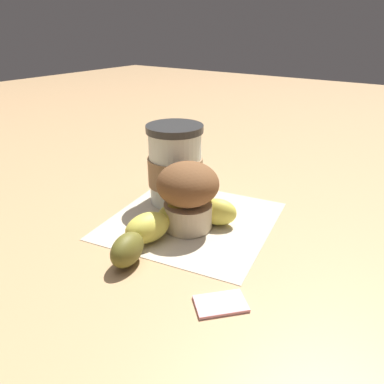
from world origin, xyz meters
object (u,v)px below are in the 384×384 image
(muffin, at_px, (188,193))
(banana, at_px, (169,224))
(coffee_cup, at_px, (175,166))
(sugar_packet, at_px, (221,302))

(muffin, height_order, banana, muffin)
(coffee_cup, xyz_separation_m, banana, (0.06, -0.09, -0.04))
(banana, relative_size, sugar_packet, 3.74)
(coffee_cup, bearing_deg, muffin, -41.65)
(coffee_cup, xyz_separation_m, sugar_packet, (0.18, -0.16, -0.05))
(sugar_packet, bearing_deg, muffin, 137.34)
(muffin, relative_size, sugar_packet, 1.82)
(coffee_cup, relative_size, muffin, 1.30)
(coffee_cup, distance_m, sugar_packet, 0.25)
(muffin, distance_m, banana, 0.05)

